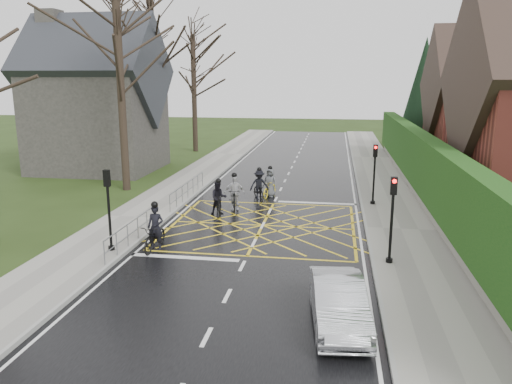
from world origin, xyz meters
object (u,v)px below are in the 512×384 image
(cyclist_mid, at_px, (259,188))
(cyclist_lead, at_px, (270,186))
(cyclist_rear, at_px, (155,234))
(car, at_px, (339,302))
(cyclist_back, at_px, (218,201))
(cyclist_front, at_px, (234,196))

(cyclist_mid, bearing_deg, cyclist_lead, 32.78)
(cyclist_rear, distance_m, car, 8.54)
(cyclist_rear, height_order, cyclist_back, cyclist_rear)
(cyclist_front, relative_size, cyclist_lead, 1.04)
(cyclist_rear, distance_m, cyclist_back, 5.45)
(cyclist_back, relative_size, car, 0.47)
(cyclist_mid, xyz_separation_m, car, (4.21, -13.57, -0.01))
(cyclist_mid, bearing_deg, cyclist_back, -138.17)
(cyclist_rear, height_order, cyclist_front, cyclist_rear)
(cyclist_mid, height_order, cyclist_front, cyclist_front)
(cyclist_rear, height_order, cyclist_lead, cyclist_rear)
(cyclist_rear, relative_size, cyclist_back, 1.08)
(cyclist_front, distance_m, car, 12.33)
(cyclist_rear, bearing_deg, cyclist_lead, 72.68)
(cyclist_back, bearing_deg, cyclist_mid, 47.08)
(cyclist_back, xyz_separation_m, cyclist_front, (0.58, 0.95, 0.03))
(cyclist_rear, distance_m, cyclist_lead, 9.88)
(cyclist_mid, bearing_deg, cyclist_front, -135.00)
(cyclist_lead, bearing_deg, car, -62.12)
(cyclist_lead, height_order, car, cyclist_lead)
(cyclist_back, xyz_separation_m, cyclist_mid, (1.48, 3.29, -0.02))
(cyclist_back, relative_size, cyclist_front, 0.93)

